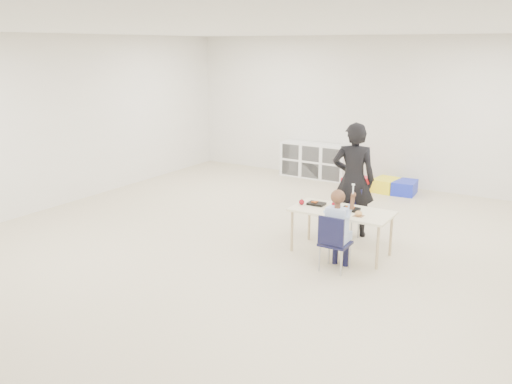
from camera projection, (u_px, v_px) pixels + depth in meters
The scene contains 16 objects.
room at pixel (253, 149), 6.59m from camera, with size 9.00×9.02×2.80m.
table at pixel (341, 232), 6.97m from camera, with size 1.28×0.65×0.58m.
chair_near at pixel (335, 242), 6.44m from camera, with size 0.34×0.32×0.70m, color black, non-canonical shape.
chair_far at pixel (346, 215), 7.47m from camera, with size 0.34×0.32×0.70m, color black, non-canonical shape.
child at pixel (336, 226), 6.38m from camera, with size 0.47×0.47×1.10m, color #AABCE7, non-canonical shape.
lunch_tray_near at pixel (350, 209), 6.89m from camera, with size 0.22×0.16×0.03m, color black.
lunch_tray_far at pixel (316, 204), 7.12m from camera, with size 0.22×0.16×0.03m, color black.
milk_carton at pixel (338, 209), 6.77m from camera, with size 0.07×0.07×0.10m, color white.
bread_roll at pixel (359, 213), 6.65m from camera, with size 0.09×0.09×0.07m, color tan.
apple_near at pixel (334, 204), 7.03m from camera, with size 0.07×0.07×0.07m, color maroon.
apple_far at pixel (302, 202), 7.12m from camera, with size 0.07×0.07×0.07m, color maroon.
cubby_shelf at pixel (314, 161), 10.99m from camera, with size 1.40×0.40×0.70m, color white.
adult at pixel (353, 180), 7.52m from camera, with size 0.59×0.39×1.61m, color black.
bin_red at pixel (356, 184), 10.10m from camera, with size 0.38×0.49×0.24m, color red.
bin_yellow at pixel (386, 185), 9.99m from camera, with size 0.39×0.50×0.25m, color yellow.
bin_blue at pixel (405, 187), 9.81m from camera, with size 0.39×0.50×0.25m, color #1929C2.
Camera 1 is at (3.43, -5.51, 2.62)m, focal length 38.00 mm.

